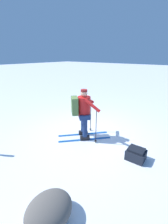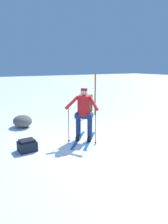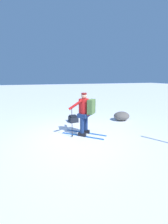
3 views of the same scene
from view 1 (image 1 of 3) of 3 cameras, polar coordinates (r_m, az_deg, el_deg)
ground_plane at (r=5.24m, az=0.94°, el=-8.16°), size 80.00×80.00×0.00m
skier at (r=4.63m, az=-0.52°, el=0.57°), size 1.54×1.46×1.60m
dropped_backpack at (r=4.24m, az=19.17°, el=-14.93°), size 0.41×0.47×0.32m
rock_boulder at (r=2.93m, az=-13.18°, el=-32.63°), size 0.81×0.69×0.44m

